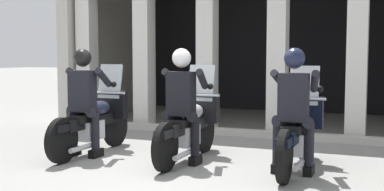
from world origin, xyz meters
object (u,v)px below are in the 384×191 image
(motorcycle_left, at_px, (95,120))
(police_officer_right, at_px, (294,100))
(police_officer_left, at_px, (84,93))
(motorcycle_right, at_px, (298,131))
(police_officer_center, at_px, (182,96))
(motorcycle_center, at_px, (190,125))

(motorcycle_left, distance_m, police_officer_right, 3.09)
(police_officer_left, xyz_separation_m, motorcycle_right, (3.06, 0.40, -0.44))
(police_officer_left, bearing_deg, police_officer_center, 11.98)
(police_officer_center, relative_size, police_officer_right, 1.00)
(motorcycle_center, bearing_deg, police_officer_center, -84.46)
(motorcycle_left, xyz_separation_m, motorcycle_right, (3.05, 0.11, 0.00))
(police_officer_center, relative_size, motorcycle_right, 0.78)
(police_officer_left, height_order, motorcycle_right, police_officer_left)
(motorcycle_right, bearing_deg, police_officer_center, -166.37)
(motorcycle_left, distance_m, motorcycle_center, 1.53)
(police_officer_left, distance_m, police_officer_right, 3.06)
(police_officer_left, bearing_deg, motorcycle_right, 15.27)
(motorcycle_left, distance_m, police_officer_center, 1.60)
(motorcycle_left, height_order, police_officer_left, police_officer_left)
(police_officer_center, height_order, motorcycle_right, police_officer_center)
(police_officer_center, bearing_deg, police_officer_right, 5.96)
(motorcycle_right, height_order, police_officer_right, police_officer_right)
(police_officer_left, relative_size, police_officer_center, 1.00)
(motorcycle_left, xyz_separation_m, police_officer_right, (3.05, -0.17, 0.44))
(motorcycle_center, relative_size, police_officer_center, 1.29)
(motorcycle_left, bearing_deg, motorcycle_right, 10.00)
(police_officer_left, bearing_deg, motorcycle_center, 22.30)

